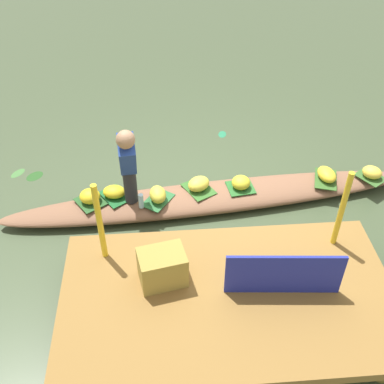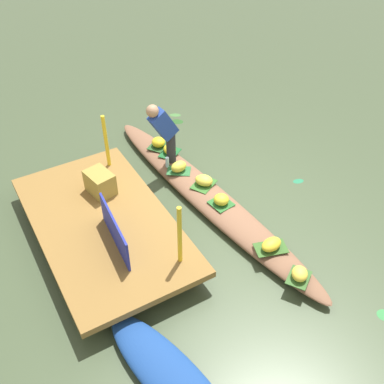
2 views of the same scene
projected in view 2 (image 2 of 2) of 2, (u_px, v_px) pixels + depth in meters
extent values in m
plane|color=#3E4D33|center=(206.00, 201.00, 7.44)|extent=(40.00, 40.00, 0.00)
cube|color=olive|center=(103.00, 224.00, 6.59)|extent=(3.20, 1.80, 0.10)
cylinder|color=#8B4D4E|center=(191.00, 272.00, 6.14)|extent=(0.14, 0.14, 0.26)
cylinder|color=olive|center=(116.00, 171.00, 7.83)|extent=(0.14, 0.14, 0.26)
cylinder|color=olive|center=(89.00, 319.00, 5.59)|extent=(0.14, 0.14, 0.26)
cylinder|color=olive|center=(31.00, 199.00, 7.28)|extent=(0.14, 0.14, 0.26)
ellipsoid|color=brown|center=(206.00, 196.00, 7.37)|extent=(5.25, 1.10, 0.22)
ellipsoid|color=navy|center=(172.00, 379.00, 5.03)|extent=(2.25, 1.01, 0.22)
cube|color=#286529|center=(221.00, 203.00, 7.06)|extent=(0.37, 0.35, 0.01)
ellipsoid|color=gold|center=(221.00, 199.00, 7.01)|extent=(0.27, 0.28, 0.16)
cube|color=#316526|center=(204.00, 184.00, 7.42)|extent=(0.45, 0.50, 0.01)
ellipsoid|color=yellow|center=(204.00, 180.00, 7.36)|extent=(0.37, 0.35, 0.16)
cube|color=#345E24|center=(271.00, 248.00, 6.35)|extent=(0.39, 0.50, 0.01)
ellipsoid|color=yellow|center=(271.00, 244.00, 6.31)|extent=(0.26, 0.35, 0.15)
cube|color=#355F28|center=(299.00, 277.00, 5.96)|extent=(0.41, 0.44, 0.01)
ellipsoid|color=yellow|center=(300.00, 274.00, 5.91)|extent=(0.32, 0.32, 0.15)
cube|color=#2A6634|center=(179.00, 171.00, 7.69)|extent=(0.44, 0.47, 0.01)
ellipsoid|color=yellow|center=(179.00, 167.00, 7.63)|extent=(0.23, 0.30, 0.18)
cube|color=#255123|center=(159.00, 146.00, 8.24)|extent=(0.45, 0.46, 0.01)
ellipsoid|color=yellow|center=(158.00, 142.00, 8.19)|extent=(0.27, 0.26, 0.17)
cube|color=#1A5D2A|center=(170.00, 153.00, 8.08)|extent=(0.45, 0.47, 0.01)
ellipsoid|color=yellow|center=(170.00, 150.00, 8.04)|extent=(0.30, 0.25, 0.14)
cylinder|color=#28282D|center=(171.00, 147.00, 7.74)|extent=(0.16, 0.16, 0.55)
cube|color=navy|center=(163.00, 125.00, 7.36)|extent=(0.23, 0.52, 0.59)
sphere|color=#9E7556|center=(152.00, 111.00, 7.07)|extent=(0.20, 0.20, 0.20)
cylinder|color=silver|center=(167.00, 162.00, 7.72)|extent=(0.06, 0.06, 0.19)
cube|color=navy|center=(115.00, 231.00, 6.07)|extent=(1.09, 0.12, 0.48)
cylinder|color=yellow|center=(180.00, 235.00, 5.70)|extent=(0.06, 0.06, 0.92)
cylinder|color=yellow|center=(106.00, 141.00, 7.28)|extent=(0.06, 0.06, 0.92)
cube|color=olive|center=(100.00, 183.00, 6.94)|extent=(0.49, 0.40, 0.36)
ellipsoid|color=#23754C|center=(298.00, 181.00, 7.83)|extent=(0.16, 0.21, 0.01)
ellipsoid|color=#407236|center=(175.00, 115.00, 9.48)|extent=(0.24, 0.27, 0.01)
ellipsoid|color=#338642|center=(384.00, 315.00, 5.78)|extent=(0.26, 0.26, 0.01)
ellipsoid|color=#244F1E|center=(177.00, 122.00, 9.29)|extent=(0.30, 0.31, 0.01)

